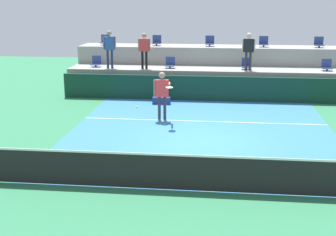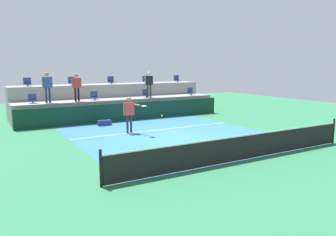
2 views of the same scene
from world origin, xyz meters
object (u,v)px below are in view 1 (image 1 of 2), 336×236
stadium_chair_lower_far_left (96,62)px  equipment_bag (161,101)px  stadium_chair_upper_center (210,42)px  stadium_chair_upper_right (264,42)px  stadium_chair_lower_far_right (327,66)px  tennis_player (162,91)px  stadium_chair_lower_right (247,65)px  spectator_leaning_on_rail (109,45)px  spectator_in_white (144,47)px  stadium_chair_upper_far_right (319,43)px  spectator_in_grey (249,48)px  tennis_ball (137,107)px  stadium_chair_upper_left (157,41)px  stadium_chair_upper_far_left (105,41)px  stadium_chair_lower_left (170,63)px

stadium_chair_lower_far_left → equipment_bag: size_ratio=0.68×
stadium_chair_upper_center → stadium_chair_upper_right: bearing=0.0°
stadium_chair_lower_far_right → tennis_player: size_ratio=0.29×
stadium_chair_lower_right → spectator_leaning_on_rail: spectator_leaning_on_rail is taller
stadium_chair_upper_center → spectator_in_white: 3.66m
equipment_bag → tennis_player: bearing=-82.1°
stadium_chair_upper_far_right → spectator_in_white: (-8.22, -2.18, -0.08)m
stadium_chair_upper_far_right → equipment_bag: (-7.21, -3.94, -2.16)m
spectator_leaning_on_rail → spectator_in_grey: (6.37, -0.00, -0.03)m
stadium_chair_lower_right → tennis_ball: stadium_chair_lower_right is taller
stadium_chair_lower_far_right → spectator_in_white: spectator_in_white is taller
tennis_ball → equipment_bag: tennis_ball is taller
stadium_chair_upper_center → tennis_ball: 10.59m
stadium_chair_lower_far_left → stadium_chair_upper_center: 5.70m
spectator_leaning_on_rail → stadium_chair_lower_right: bearing=3.5°
stadium_chair_upper_left → equipment_bag: (0.74, -3.94, -2.16)m
stadium_chair_lower_right → stadium_chair_upper_left: bearing=157.8°
stadium_chair_upper_far_right → tennis_player: stadium_chair_upper_far_right is taller
stadium_chair_upper_far_left → stadium_chair_upper_left: same height
stadium_chair_lower_left → stadium_chair_upper_far_right: size_ratio=1.00×
tennis_player → equipment_bag: tennis_player is taller
stadium_chair_upper_far_left → tennis_ball: 11.00m
stadium_chair_upper_far_right → spectator_in_grey: spectator_in_grey is taller
stadium_chair_upper_far_left → spectator_in_white: bearing=-42.6°
tennis_player → spectator_leaning_on_rail: (-3.01, 4.44, 1.17)m
spectator_leaning_on_rail → stadium_chair_upper_far_left: bearing=108.9°
stadium_chair_lower_far_left → tennis_ball: stadium_chair_lower_far_left is taller
spectator_in_white → stadium_chair_lower_left: bearing=18.3°
stadium_chair_upper_far_left → stadium_chair_lower_far_left: bearing=-90.6°
equipment_bag → stadium_chair_upper_far_left: bearing=130.7°
stadium_chair_lower_far_left → spectator_in_grey: (7.13, -0.38, 0.81)m
stadium_chair_lower_right → spectator_in_white: 4.77m
tennis_ball → equipment_bag: (-0.10, 6.45, -1.24)m
stadium_chair_upper_center → tennis_player: (-1.56, -6.62, -1.18)m
stadium_chair_upper_left → stadium_chair_upper_right: same height
spectator_leaning_on_rail → spectator_in_white: spectator_leaning_on_rail is taller
stadium_chair_upper_center → tennis_player: stadium_chair_upper_center is taller
tennis_player → stadium_chair_upper_right: bearing=57.6°
spectator_in_white → stadium_chair_upper_left: bearing=82.7°
tennis_player → spectator_leaning_on_rail: size_ratio=1.05×
stadium_chair_lower_left → tennis_player: (0.22, -4.82, -0.33)m
stadium_chair_upper_far_left → stadium_chair_upper_far_right: size_ratio=1.00×
stadium_chair_upper_far_left → equipment_bag: 5.63m
stadium_chair_upper_left → spectator_leaning_on_rail: spectator_leaning_on_rail is taller
stadium_chair_lower_far_left → spectator_leaning_on_rail: 1.20m
stadium_chair_upper_far_right → stadium_chair_lower_left: bearing=-165.7°
stadium_chair_upper_center → stadium_chair_lower_left: bearing=-134.7°
equipment_bag → spectator_in_grey: bearing=25.3°
stadium_chair_lower_right → stadium_chair_upper_left: 4.84m
stadium_chair_lower_far_right → equipment_bag: (-7.27, -2.14, -1.31)m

